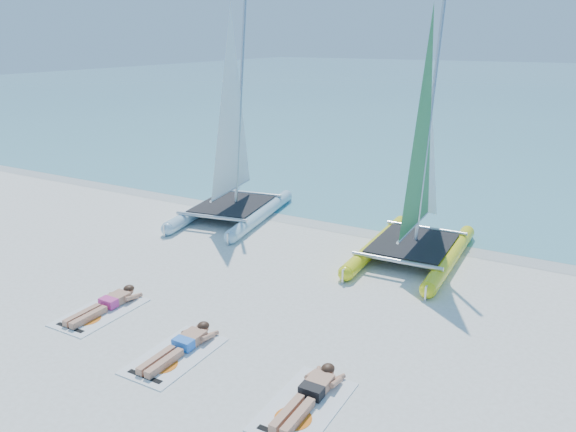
% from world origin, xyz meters
% --- Properties ---
extents(ground, '(140.00, 140.00, 0.00)m').
position_xyz_m(ground, '(0.00, 0.00, 0.00)').
color(ground, white).
rests_on(ground, ground).
extents(sea, '(140.00, 115.00, 0.01)m').
position_xyz_m(sea, '(0.00, 63.00, 0.01)').
color(sea, '#79C7CA').
rests_on(sea, ground).
extents(wet_sand_strip, '(140.00, 1.40, 0.01)m').
position_xyz_m(wet_sand_strip, '(0.00, 5.50, 0.00)').
color(wet_sand_strip, silver).
rests_on(wet_sand_strip, ground).
extents(catamaran_blue, '(3.10, 5.18, 6.63)m').
position_xyz_m(catamaran_blue, '(-3.81, 4.65, 1.98)').
color(catamaran_blue, '#A4C7D7').
rests_on(catamaran_blue, ground).
extents(catamaran_yellow, '(2.37, 5.06, 6.40)m').
position_xyz_m(catamaran_yellow, '(2.05, 4.50, 2.02)').
color(catamaran_yellow, '#FFF71A').
rests_on(catamaran_yellow, ground).
extents(towel_a, '(1.00, 1.85, 0.02)m').
position_xyz_m(towel_a, '(-2.49, -1.96, 0.01)').
color(towel_a, white).
rests_on(towel_a, ground).
extents(sunbather_a, '(0.37, 1.73, 0.26)m').
position_xyz_m(sunbather_a, '(-2.49, -1.77, 0.12)').
color(sunbather_a, tan).
rests_on(sunbather_a, towel_a).
extents(towel_b, '(1.00, 1.85, 0.02)m').
position_xyz_m(towel_b, '(-0.11, -2.46, 0.01)').
color(towel_b, white).
rests_on(towel_b, ground).
extents(sunbather_b, '(0.37, 1.73, 0.26)m').
position_xyz_m(sunbather_b, '(-0.11, -2.27, 0.12)').
color(sunbather_b, tan).
rests_on(sunbather_b, towel_b).
extents(towel_c, '(1.00, 1.85, 0.02)m').
position_xyz_m(towel_c, '(2.51, -2.58, 0.01)').
color(towel_c, white).
rests_on(towel_c, ground).
extents(sunbather_c, '(0.37, 1.73, 0.26)m').
position_xyz_m(sunbather_c, '(2.51, -2.38, 0.12)').
color(sunbather_c, tan).
rests_on(sunbather_c, towel_c).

